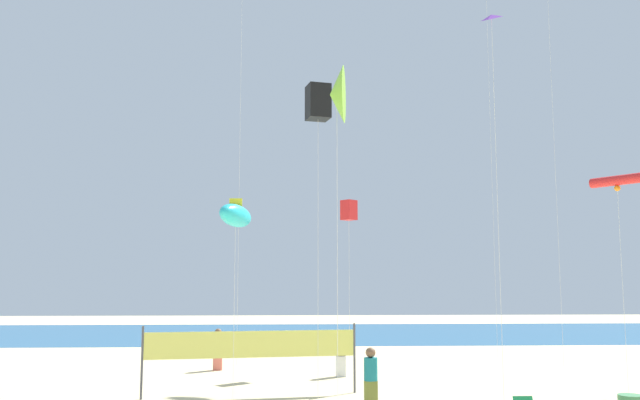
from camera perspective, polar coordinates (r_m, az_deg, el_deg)
The scene contains 11 objects.
ocean_band at distance 50.12m, azimuth -2.77°, elevation -11.40°, with size 120.00×20.00×0.01m, color #28608C.
beachgoer_plum_shirt at distance 30.09m, azimuth -8.79°, elevation -12.48°, with size 0.41×0.41×1.80m.
beachgoer_teal_shirt at distance 21.14m, azimuth 4.40°, elevation -14.88°, with size 0.42×0.42×1.85m.
beachgoer_charcoal_shirt at distance 27.84m, azimuth 1.80°, elevation -12.99°, with size 0.42×0.42×1.83m.
volleyball_net at distance 23.34m, azimuth -5.92°, elevation -12.52°, with size 7.27×1.13×2.40m.
kite_black_box at distance 23.17m, azimuth -0.17°, elevation 8.40°, with size 0.92×0.92×10.66m.
kite_red_box at distance 29.84m, azimuth 2.50°, elevation -0.90°, with size 0.79×0.79×7.51m.
kite_cyan_inflatable at distance 22.19m, azimuth -7.29°, elevation -1.34°, with size 1.35×2.26×6.63m.
kite_red_tube at distance 26.20m, azimuth 24.22°, elevation 1.49°, with size 1.44×1.80×7.68m.
kite_lime_delta at distance 17.75m, azimuth 1.46°, elevation 9.06°, with size 0.60×1.57×9.58m.
kite_violet_diamond at distance 21.79m, azimuth 14.57°, elevation 14.37°, with size 0.74×0.74×12.19m.
Camera 1 is at (0.12, -15.02, 3.92)m, focal length 37.12 mm.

